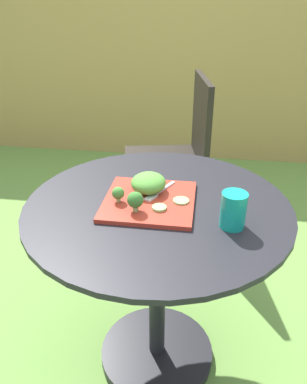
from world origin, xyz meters
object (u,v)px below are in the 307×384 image
drinking_glass (233,212)px  fork (158,193)px  patio_chair (180,147)px  salad_plate (149,201)px

drinking_glass → fork: (-0.23, 0.14, -0.03)m
patio_chair → fork: bearing=-90.2°
salad_plate → drinking_glass: size_ratio=2.66×
patio_chair → salad_plate: 0.97m
patio_chair → salad_plate: size_ratio=3.21×
drinking_glass → salad_plate: bearing=159.2°
patio_chair → drinking_glass: size_ratio=8.53×
patio_chair → fork: size_ratio=6.23×
salad_plate → drinking_glass: bearing=-20.8°
patio_chair → fork: 0.93m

